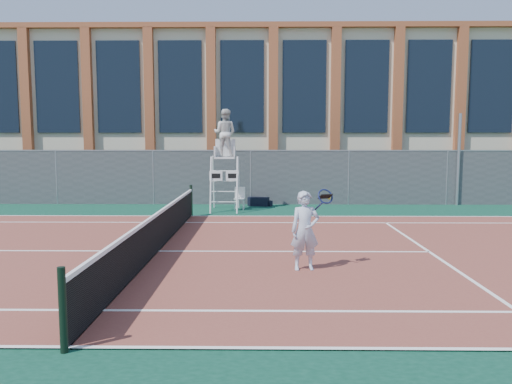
{
  "coord_description": "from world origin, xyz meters",
  "views": [
    {
      "loc": [
        2.47,
        -11.55,
        2.65
      ],
      "look_at": [
        2.29,
        3.0,
        1.13
      ],
      "focal_mm": 35.0,
      "sensor_mm": 36.0,
      "label": 1
    }
  ],
  "objects_px": {
    "steel_pole": "(458,160)",
    "tennis_player": "(305,230)",
    "plastic_chair": "(240,196)",
    "umpire_chair": "(225,136)"
  },
  "relations": [
    {
      "from": "plastic_chair",
      "to": "tennis_player",
      "type": "height_order",
      "value": "tennis_player"
    },
    {
      "from": "steel_pole",
      "to": "umpire_chair",
      "type": "bearing_deg",
      "value": -169.97
    },
    {
      "from": "umpire_chair",
      "to": "tennis_player",
      "type": "height_order",
      "value": "umpire_chair"
    },
    {
      "from": "steel_pole",
      "to": "tennis_player",
      "type": "distance_m",
      "value": 12.56
    },
    {
      "from": "plastic_chair",
      "to": "tennis_player",
      "type": "relative_size",
      "value": 0.52
    },
    {
      "from": "steel_pole",
      "to": "plastic_chair",
      "type": "xyz_separation_m",
      "value": [
        -8.79,
        -1.34,
        -1.35
      ]
    },
    {
      "from": "plastic_chair",
      "to": "steel_pole",
      "type": "bearing_deg",
      "value": 8.69
    },
    {
      "from": "steel_pole",
      "to": "umpire_chair",
      "type": "height_order",
      "value": "umpire_chair"
    },
    {
      "from": "steel_pole",
      "to": "tennis_player",
      "type": "bearing_deg",
      "value": -124.37
    },
    {
      "from": "plastic_chair",
      "to": "tennis_player",
      "type": "xyz_separation_m",
      "value": [
        1.73,
        -8.99,
        0.33
      ]
    }
  ]
}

